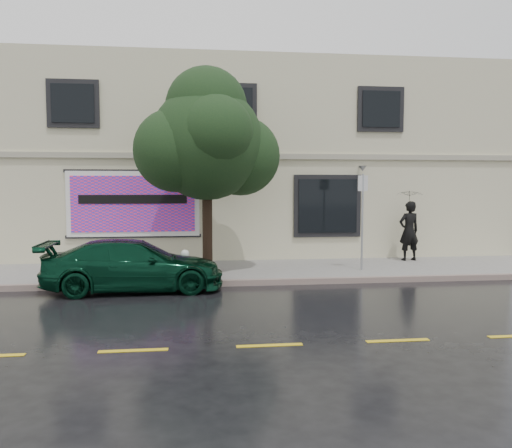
{
  "coord_description": "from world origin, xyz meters",
  "views": [
    {
      "loc": [
        -1.16,
        -11.45,
        2.63
      ],
      "look_at": [
        0.45,
        2.2,
        1.57
      ],
      "focal_mm": 35.0,
      "sensor_mm": 36.0,
      "label": 1
    }
  ],
  "objects": [
    {
      "name": "umbrella",
      "position": [
        5.81,
        4.3,
        2.45
      ],
      "size": [
        1.03,
        1.03,
        0.67
      ],
      "primitive_type": "imported",
      "rotation": [
        0.0,
        0.0,
        0.15
      ],
      "color": "black",
      "rests_on": "pedestrian"
    },
    {
      "name": "billboard",
      "position": [
        -3.2,
        4.92,
        2.05
      ],
      "size": [
        4.3,
        0.16,
        2.2
      ],
      "color": "white",
      "rests_on": "ground"
    },
    {
      "name": "building",
      "position": [
        0.0,
        9.0,
        3.5
      ],
      "size": [
        20.0,
        8.12,
        7.0
      ],
      "color": "beige",
      "rests_on": "ground"
    },
    {
      "name": "pedestrian",
      "position": [
        5.81,
        4.3,
        1.14
      ],
      "size": [
        0.78,
        0.58,
        1.97
      ],
      "primitive_type": "imported",
      "rotation": [
        0.0,
        0.0,
        3.3
      ],
      "color": "black",
      "rests_on": "sidewalk"
    },
    {
      "name": "car",
      "position": [
        -2.75,
        1.2,
        0.64
      ],
      "size": [
        4.49,
        2.11,
        1.29
      ],
      "primitive_type": "imported",
      "rotation": [
        0.0,
        0.0,
        1.61
      ],
      "color": "black",
      "rests_on": "ground"
    },
    {
      "name": "sign_pole",
      "position": [
        3.64,
        2.65,
        1.83
      ],
      "size": [
        0.34,
        0.13,
        2.83
      ],
      "rotation": [
        0.0,
        0.0,
        0.33
      ],
      "color": "#9CA0A5",
      "rests_on": "sidewalk"
    },
    {
      "name": "sidewalk",
      "position": [
        0.0,
        3.25,
        0.07
      ],
      "size": [
        20.0,
        3.5,
        0.15
      ],
      "primitive_type": "cube",
      "color": "gray",
      "rests_on": "ground"
    },
    {
      "name": "road_marking",
      "position": [
        0.0,
        -3.5,
        0.01
      ],
      "size": [
        19.0,
        0.12,
        0.01
      ],
      "primitive_type": "cube",
      "color": "gold",
      "rests_on": "ground"
    },
    {
      "name": "fire_hydrant",
      "position": [
        -1.5,
        1.8,
        0.53
      ],
      "size": [
        0.32,
        0.3,
        0.79
      ],
      "rotation": [
        0.0,
        0.0,
        0.34
      ],
      "color": "silver",
      "rests_on": "sidewalk"
    },
    {
      "name": "ground",
      "position": [
        0.0,
        0.0,
        0.0
      ],
      "size": [
        90.0,
        90.0,
        0.0
      ],
      "primitive_type": "plane",
      "color": "black",
      "rests_on": "ground"
    },
    {
      "name": "curb",
      "position": [
        0.0,
        1.5,
        0.07
      ],
      "size": [
        20.0,
        0.18,
        0.16
      ],
      "primitive_type": "cube",
      "color": "gray",
      "rests_on": "ground"
    },
    {
      "name": "street_tree",
      "position": [
        -0.89,
        2.58,
        3.79
      ],
      "size": [
        3.16,
        3.16,
        5.23
      ],
      "color": "black",
      "rests_on": "sidewalk"
    }
  ]
}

